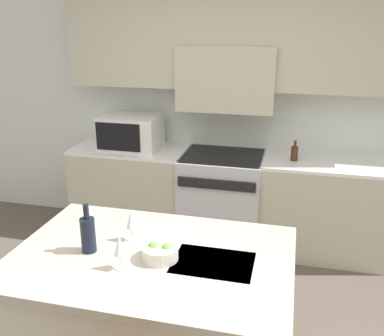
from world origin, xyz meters
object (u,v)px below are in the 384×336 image
Objects in this scene: wine_bottle at (88,234)px; wine_glass_far at (131,220)px; microwave at (131,132)px; wine_glass_near at (119,246)px; range_stove at (222,199)px; fruit_bowl at (160,252)px; oil_bottle_on_counter at (294,153)px.

wine_glass_far is (0.19, 0.18, 0.03)m from wine_bottle.
wine_bottle is at bearing -75.46° from microwave.
wine_bottle is at bearing 152.39° from wine_glass_near.
range_stove is at bearing 84.73° from wine_glass_near.
range_stove is 1.99m from fruit_bowl.
range_stove is at bearing 77.29° from wine_bottle.
wine_glass_near is (-0.19, -2.08, 0.58)m from range_stove.
range_stove is at bearing 82.03° from wine_glass_far.
wine_glass_near is 0.98× the size of fruit_bowl.
oil_bottle_on_counter is (0.86, 2.07, -0.05)m from wine_glass_near.
range_stove is 4.66× the size of wine_glass_near.
wine_glass_near is at bearing -112.65° from oil_bottle_on_counter.
fruit_bowl is at bearing -64.46° from microwave.
oil_bottle_on_counter reaches higher than fruit_bowl.
fruit_bowl is at bearing -35.19° from wine_glass_far.
range_stove is 4.86× the size of oil_bottle_on_counter.
oil_bottle_on_counter is at bearing 60.19° from wine_bottle.
microwave is at bearing 109.87° from wine_glass_near.
wine_bottle reaches higher than fruit_bowl.
wine_glass_near is at bearing -139.84° from fruit_bowl.
microwave reaches higher than fruit_bowl.
oil_bottle_on_counter reaches higher than wine_glass_near.
wine_glass_near is at bearing -95.27° from range_stove.
wine_bottle is 0.43m from fruit_bowl.
range_stove is 3.19× the size of wine_bottle.
wine_glass_near is 0.31m from wine_glass_far.
wine_glass_far reaches higher than range_stove.
fruit_bowl is (0.42, 0.02, -0.07)m from wine_bottle.
microwave is 1.92m from wine_glass_far.
range_stove is 2.07m from wine_bottle.
oil_bottle_on_counter is (0.92, 1.76, -0.05)m from wine_glass_far.
microwave is at bearing 111.43° from wine_glass_far.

